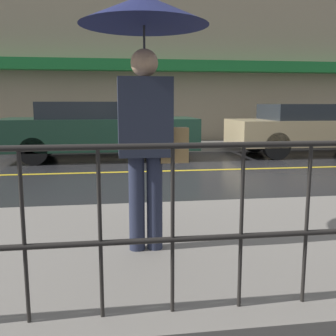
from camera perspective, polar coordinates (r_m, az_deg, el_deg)
The scene contains 8 objects.
ground_plane at distance 8.35m, azimuth 4.69°, elevation -0.32°, with size 80.00×80.00×0.00m, color #262628.
sidewalk_near at distance 4.15m, azimuth 19.07°, elevation -10.01°, with size 28.00×2.95×0.13m.
sidewalk_far at distance 12.38m, azimuth 0.40°, elevation 3.21°, with size 28.00×2.14×0.13m.
lane_marking at distance 8.35m, azimuth 4.69°, elevation -0.29°, with size 25.20×0.12×0.01m.
building_storefront at distance 13.54m, azimuth -0.37°, elevation 14.76°, with size 28.00×0.85×5.34m.
pedestrian at distance 3.35m, azimuth -3.37°, elevation 16.33°, with size 1.06×1.06×2.13m.
car_dark_green at distance 10.09m, azimuth -10.05°, elevation 5.55°, with size 4.80×1.84×1.44m.
car_tan at distance 11.48m, azimuth 20.45°, elevation 5.45°, with size 4.65×1.77×1.38m.
Camera 1 is at (-1.85, -8.02, 1.41)m, focal length 42.00 mm.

